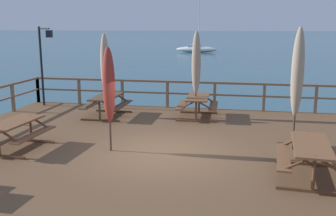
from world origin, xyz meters
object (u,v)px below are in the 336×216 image
object	(u,v)px
picnic_table_front_left	(15,129)
picnic_table_mid_centre	(311,153)
patio_umbrella_tall_mid_left	(196,63)
sailboat_distant	(196,49)
lamp_post_hooked	(44,54)
patio_umbrella_tall_back_right	(298,73)
picnic_table_back_right	(198,102)
picnic_table_mid_right	(107,101)
patio_umbrella_tall_front	(109,86)
patio_umbrella_tall_mid_right	(105,64)

from	to	relation	value
picnic_table_front_left	picnic_table_mid_centre	distance (m)	7.40
patio_umbrella_tall_mid_left	picnic_table_front_left	bearing A→B (deg)	-132.90
patio_umbrella_tall_mid_left	sailboat_distant	world-z (taller)	sailboat_distant
lamp_post_hooked	sailboat_distant	bearing A→B (deg)	88.79
patio_umbrella_tall_back_right	picnic_table_front_left	bearing A→B (deg)	-169.19
picnic_table_front_left	picnic_table_back_right	distance (m)	6.29
lamp_post_hooked	picnic_table_mid_right	bearing A→B (deg)	-23.99
patio_umbrella_tall_back_right	patio_umbrella_tall_front	bearing A→B (deg)	-167.62
picnic_table_front_left	lamp_post_hooked	xyz separation A→B (m)	(-2.00, 5.47, 1.56)
picnic_table_front_left	lamp_post_hooked	world-z (taller)	lamp_post_hooked
picnic_table_front_left	patio_umbrella_tall_front	size ratio (longest dim) A/B	0.67
picnic_table_mid_right	patio_umbrella_tall_front	size ratio (longest dim) A/B	0.68
picnic_table_mid_centre	picnic_table_back_right	distance (m)	6.00
patio_umbrella_tall_back_right	picnic_table_mid_right	bearing A→B (deg)	156.27
picnic_table_mid_centre	picnic_table_back_right	world-z (taller)	same
patio_umbrella_tall_mid_right	sailboat_distant	size ratio (longest dim) A/B	0.39
picnic_table_front_left	patio_umbrella_tall_back_right	xyz separation A→B (m)	(7.25, 1.39, 1.50)
picnic_table_front_left	picnic_table_mid_right	size ratio (longest dim) A/B	0.98
picnic_table_front_left	patio_umbrella_tall_mid_right	world-z (taller)	patio_umbrella_tall_mid_right
patio_umbrella_tall_mid_right	patio_umbrella_tall_front	bearing A→B (deg)	-68.64
picnic_table_mid_right	lamp_post_hooked	xyz separation A→B (m)	(-3.08, 1.37, 1.56)
patio_umbrella_tall_back_right	patio_umbrella_tall_front	size ratio (longest dim) A/B	1.18
sailboat_distant	patio_umbrella_tall_front	bearing A→B (deg)	-85.74
patio_umbrella_tall_mid_right	lamp_post_hooked	size ratio (longest dim) A/B	0.93
patio_umbrella_tall_mid_right	sailboat_distant	world-z (taller)	sailboat_distant
picnic_table_front_left	picnic_table_mid_centre	world-z (taller)	same
patio_umbrella_tall_mid_right	patio_umbrella_tall_back_right	size ratio (longest dim) A/B	0.93
patio_umbrella_tall_front	sailboat_distant	world-z (taller)	sailboat_distant
picnic_table_mid_centre	picnic_table_front_left	bearing A→B (deg)	175.30
lamp_post_hooked	picnic_table_mid_centre	bearing A→B (deg)	-32.94
picnic_table_front_left	sailboat_distant	size ratio (longest dim) A/B	0.24
patio_umbrella_tall_mid_left	patio_umbrella_tall_front	bearing A→B (deg)	-112.20
patio_umbrella_tall_mid_right	patio_umbrella_tall_front	xyz separation A→B (m)	(1.48, -3.79, -0.16)
picnic_table_mid_right	picnic_table_front_left	bearing A→B (deg)	-104.80
picnic_table_mid_right	patio_umbrella_tall_mid_right	bearing A→B (deg)	134.29
picnic_table_mid_right	patio_umbrella_tall_mid_left	world-z (taller)	patio_umbrella_tall_mid_left
patio_umbrella_tall_mid_left	patio_umbrella_tall_mid_right	bearing A→B (deg)	-172.17
picnic_table_mid_right	sailboat_distant	world-z (taller)	sailboat_distant
picnic_table_mid_right	patio_umbrella_tall_mid_right	distance (m)	1.34
patio_umbrella_tall_front	lamp_post_hooked	xyz separation A→B (m)	(-4.53, 5.12, 0.38)
patio_umbrella_tall_back_right	patio_umbrella_tall_mid_left	size ratio (longest dim) A/B	1.05
sailboat_distant	picnic_table_mid_right	bearing A→B (deg)	-87.23
picnic_table_mid_centre	sailboat_distant	world-z (taller)	sailboat_distant
patio_umbrella_tall_back_right	sailboat_distant	distance (m)	48.24
picnic_table_mid_centre	patio_umbrella_tall_back_right	distance (m)	2.49
picnic_table_mid_centre	lamp_post_hooked	xyz separation A→B (m)	(-9.38, 6.08, 1.55)
picnic_table_mid_right	patio_umbrella_tall_mid_right	world-z (taller)	patio_umbrella_tall_mid_right
picnic_table_back_right	patio_umbrella_tall_back_right	size ratio (longest dim) A/B	0.54
picnic_table_mid_right	lamp_post_hooked	bearing A→B (deg)	156.01
picnic_table_mid_right	picnic_table_mid_centre	distance (m)	7.86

